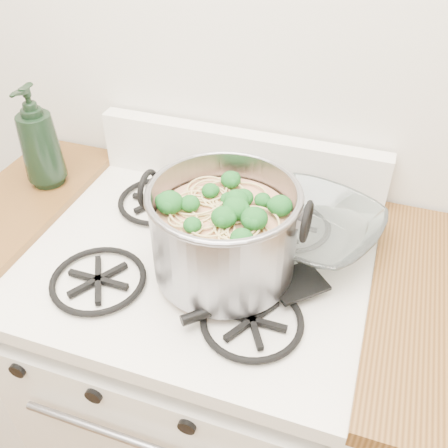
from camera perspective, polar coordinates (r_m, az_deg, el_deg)
gas_range at (r=1.49m, az=-2.37°, el=-17.08°), size 0.76×0.66×0.92m
counter_left at (r=1.66m, az=-19.22°, el=-10.89°), size 0.25×0.65×0.92m
stock_pot at (r=1.01m, az=-0.00°, el=-1.04°), size 0.34×0.31×0.21m
spatula at (r=1.04m, az=8.37°, el=-6.36°), size 0.42×0.42×0.02m
glass_bowl at (r=1.15m, az=9.82°, el=-1.22°), size 0.15×0.15×0.03m
bottle at (r=1.35m, az=-20.49°, el=9.30°), size 0.10×0.10×0.27m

